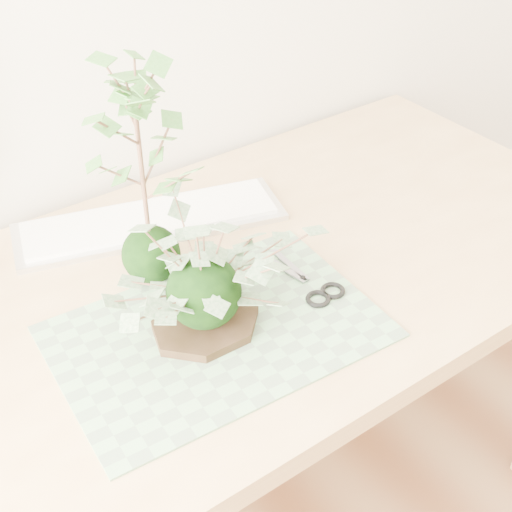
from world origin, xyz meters
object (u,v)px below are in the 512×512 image
desk (196,331)px  maple_kokedama (137,124)px  keyboard (150,221)px  ivy_kokedama (202,264)px

desk → maple_kokedama: maple_kokedama is taller
desk → keyboard: bearing=79.9°
maple_kokedama → keyboard: bearing=62.9°
desk → ivy_kokedama: size_ratio=4.74×
ivy_kokedama → maple_kokedama: bearing=90.9°
ivy_kokedama → keyboard: ivy_kokedama is taller
maple_kokedama → desk: bearing=-63.6°
maple_kokedama → keyboard: size_ratio=0.79×
maple_kokedama → ivy_kokedama: bearing=-89.1°
ivy_kokedama → keyboard: bearing=77.0°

